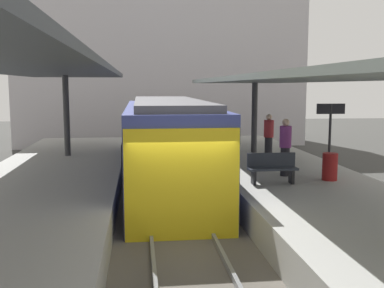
# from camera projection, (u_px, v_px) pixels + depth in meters

# --- Properties ---
(ground_plane) EXTENTS (80.00, 80.00, 0.00)m
(ground_plane) POSITION_uv_depth(u_px,v_px,m) (180.00, 240.00, 11.11)
(ground_plane) COLOR #383835
(platform_left) EXTENTS (4.40, 28.00, 1.00)m
(platform_left) POSITION_uv_depth(u_px,v_px,m) (18.00, 226.00, 10.60)
(platform_left) COLOR #9E9E99
(platform_left) RESTS_ON ground_plane
(platform_right) EXTENTS (4.40, 28.00, 1.00)m
(platform_right) POSITION_uv_depth(u_px,v_px,m) (330.00, 215.00, 11.49)
(platform_right) COLOR #9E9E99
(platform_right) RESTS_ON ground_plane
(track_ballast) EXTENTS (3.20, 28.00, 0.20)m
(track_ballast) POSITION_uv_depth(u_px,v_px,m) (180.00, 236.00, 11.09)
(track_ballast) COLOR #59544C
(track_ballast) RESTS_ON ground_plane
(rail_near_side) EXTENTS (0.08, 28.00, 0.14)m
(rail_near_side) POSITION_uv_depth(u_px,v_px,m) (151.00, 231.00, 10.99)
(rail_near_side) COLOR slate
(rail_near_side) RESTS_ON track_ballast
(rail_far_side) EXTENTS (0.08, 28.00, 0.14)m
(rail_far_side) POSITION_uv_depth(u_px,v_px,m) (209.00, 229.00, 11.16)
(rail_far_side) COLOR slate
(rail_far_side) RESTS_ON track_ballast
(commuter_train) EXTENTS (2.78, 10.37, 3.10)m
(commuter_train) POSITION_uv_depth(u_px,v_px,m) (168.00, 146.00, 15.43)
(commuter_train) COLOR #38428C
(commuter_train) RESTS_ON track_ballast
(canopy_left) EXTENTS (4.18, 21.00, 3.33)m
(canopy_left) POSITION_uv_depth(u_px,v_px,m) (26.00, 68.00, 11.51)
(canopy_left) COLOR #333335
(canopy_left) RESTS_ON platform_left
(canopy_right) EXTENTS (4.18, 21.00, 3.06)m
(canopy_right) POSITION_uv_depth(u_px,v_px,m) (313.00, 79.00, 12.43)
(canopy_right) COLOR #333335
(canopy_right) RESTS_ON platform_right
(platform_bench) EXTENTS (1.40, 0.41, 0.86)m
(platform_bench) POSITION_uv_depth(u_px,v_px,m) (272.00, 167.00, 12.87)
(platform_bench) COLOR black
(platform_bench) RESTS_ON platform_right
(platform_sign) EXTENTS (0.90, 0.08, 2.21)m
(platform_sign) POSITION_uv_depth(u_px,v_px,m) (330.00, 122.00, 14.14)
(platform_sign) COLOR #262628
(platform_sign) RESTS_ON platform_right
(litter_bin) EXTENTS (0.44, 0.44, 0.80)m
(litter_bin) POSITION_uv_depth(u_px,v_px,m) (330.00, 167.00, 13.33)
(litter_bin) COLOR maroon
(litter_bin) RESTS_ON platform_right
(passenger_near_bench) EXTENTS (0.36, 0.36, 1.76)m
(passenger_near_bench) POSITION_uv_depth(u_px,v_px,m) (285.00, 146.00, 13.91)
(passenger_near_bench) COLOR #232328
(passenger_near_bench) RESTS_ON platform_right
(passenger_mid_platform) EXTENTS (0.36, 0.36, 1.73)m
(passenger_mid_platform) POSITION_uv_depth(u_px,v_px,m) (269.00, 137.00, 16.74)
(passenger_mid_platform) COLOR #232328
(passenger_mid_platform) RESTS_ON platform_right
(station_building_backdrop) EXTENTS (18.00, 6.00, 11.00)m
(station_building_backdrop) POSITION_uv_depth(u_px,v_px,m) (161.00, 60.00, 30.18)
(station_building_backdrop) COLOR #B7B2B7
(station_building_backdrop) RESTS_ON ground_plane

